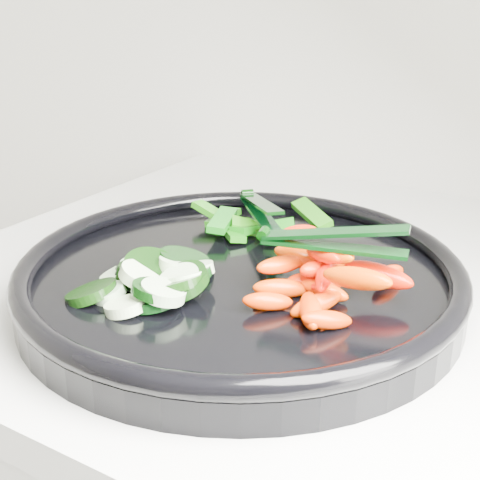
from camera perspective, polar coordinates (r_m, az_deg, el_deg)
The scene contains 6 objects.
veggie_tray at distance 0.57m, azimuth -0.00°, elevation -3.26°, with size 0.41×0.41×0.04m.
cucumber_pile at distance 0.54m, azimuth -7.30°, elevation -3.17°, with size 0.12×0.13×0.04m.
carrot_pile at distance 0.52m, azimuth 7.13°, elevation -3.17°, with size 0.12×0.14×0.05m.
pepper_pile at distance 0.65m, azimuth 1.11°, elevation 1.35°, with size 0.14×0.11×0.03m.
tong_carrot at distance 0.51m, azimuth 7.62°, elevation 0.06°, with size 0.11×0.04×0.02m.
tong_pepper at distance 0.64m, azimuth 1.69°, elevation 2.76°, with size 0.09×0.09×0.02m.
Camera 1 is at (-0.43, 1.18, 1.19)m, focal length 50.00 mm.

